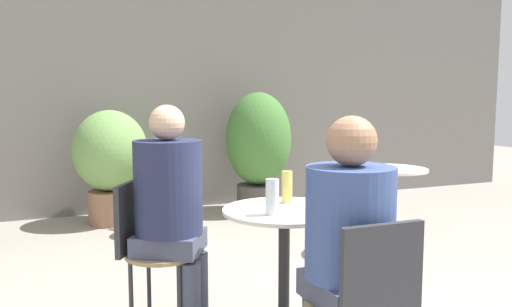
{
  "coord_description": "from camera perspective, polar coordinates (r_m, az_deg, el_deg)",
  "views": [
    {
      "loc": [
        -1.29,
        -2.07,
        1.3
      ],
      "look_at": [
        -0.21,
        0.65,
        0.97
      ],
      "focal_mm": 35.0,
      "sensor_mm": 36.0,
      "label": 1
    }
  ],
  "objects": [
    {
      "name": "potted_plant_0",
      "position": [
        5.37,
        -16.29,
        -0.57
      ],
      "size": [
        0.76,
        0.76,
        1.18
      ],
      "color": "#93664C",
      "rests_on": "ground_plane"
    },
    {
      "name": "seated_person_1",
      "position": [
        2.1,
        10.41,
        -9.55
      ],
      "size": [
        0.36,
        0.37,
        1.23
      ],
      "rotation": [
        0.0,
        0.0,
        3.14
      ],
      "color": "#42475B",
      "rests_on": "ground_plane"
    },
    {
      "name": "bistro_chair_1",
      "position": [
        2.05,
        12.49,
        -16.06
      ],
      "size": [
        0.41,
        0.41,
        0.85
      ],
      "rotation": [
        0.0,
        0.0,
        -3.14
      ],
      "color": "#997F56",
      "rests_on": "ground_plane"
    },
    {
      "name": "cafe_table_near",
      "position": [
        2.68,
        3.23,
        -10.72
      ],
      "size": [
        0.65,
        0.65,
        0.72
      ],
      "color": "black",
      "rests_on": "ground_plane"
    },
    {
      "name": "beer_glass_1",
      "position": [
        2.46,
        1.86,
        -5.0
      ],
      "size": [
        0.07,
        0.07,
        0.18
      ],
      "color": "silver",
      "rests_on": "cafe_table_near"
    },
    {
      "name": "storefront_wall",
      "position": [
        5.96,
        -9.3,
        8.15
      ],
      "size": [
        10.0,
        0.06,
        3.0
      ],
      "color": "slate",
      "rests_on": "ground_plane"
    },
    {
      "name": "bistro_chair_3",
      "position": [
        4.89,
        -10.29,
        -2.94
      ],
      "size": [
        0.47,
        0.46,
        0.85
      ],
      "rotation": [
        0.0,
        0.0,
        5.37
      ],
      "color": "#997F56",
      "rests_on": "ground_plane"
    },
    {
      "name": "cafe_table_far",
      "position": [
        4.31,
        14.98,
        -4.59
      ],
      "size": [
        0.61,
        0.61,
        0.72
      ],
      "color": "black",
      "rests_on": "ground_plane"
    },
    {
      "name": "potted_plant_1",
      "position": [
        5.68,
        0.29,
        0.88
      ],
      "size": [
        0.74,
        0.74,
        1.37
      ],
      "color": "#47423D",
      "rests_on": "ground_plane"
    },
    {
      "name": "seated_person_0",
      "position": [
        2.74,
        -9.67,
        -5.43
      ],
      "size": [
        0.46,
        0.45,
        1.27
      ],
      "rotation": [
        0.0,
        0.0,
        1.05
      ],
      "color": "#42475B",
      "rests_on": "ground_plane"
    },
    {
      "name": "bistro_chair_0",
      "position": [
        2.84,
        -12.36,
        -9.73
      ],
      "size": [
        0.46,
        0.45,
        0.85
      ],
      "rotation": [
        0.0,
        0.0,
        1.05
      ],
      "color": "#997F56",
      "rests_on": "ground_plane"
    },
    {
      "name": "beer_glass_0",
      "position": [
        2.76,
        3.56,
        -3.84
      ],
      "size": [
        0.06,
        0.06,
        0.18
      ],
      "color": "#DBC65B",
      "rests_on": "cafe_table_near"
    }
  ]
}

